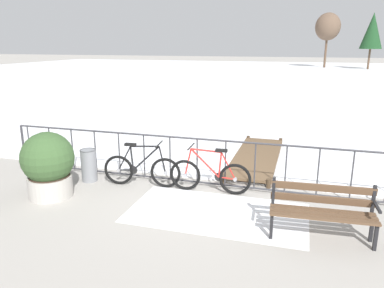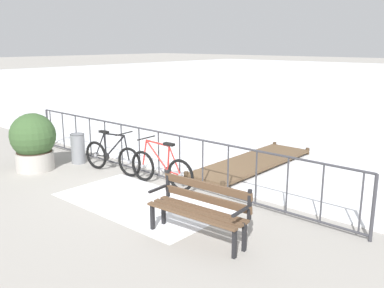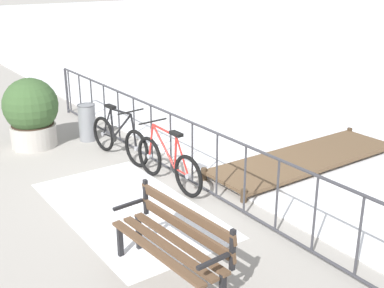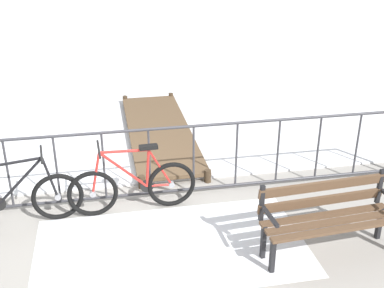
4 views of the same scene
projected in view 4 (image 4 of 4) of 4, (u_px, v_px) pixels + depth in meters
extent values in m
plane|color=#9E9991|center=(107.00, 202.00, 6.76)|extent=(160.00, 160.00, 0.00)
cube|color=white|center=(172.00, 247.00, 5.81)|extent=(3.23, 1.75, 0.01)
cylinder|color=#38383D|center=(101.00, 133.00, 6.33)|extent=(9.00, 0.04, 0.04)
cylinder|color=#38383D|center=(107.00, 197.00, 6.73)|extent=(9.00, 0.04, 0.04)
cylinder|color=#38383D|center=(8.00, 174.00, 6.32)|extent=(0.03, 0.03, 0.97)
cylinder|color=#38383D|center=(57.00, 170.00, 6.42)|extent=(0.03, 0.03, 0.97)
cylinder|color=#38383D|center=(104.00, 166.00, 6.53)|extent=(0.03, 0.03, 0.97)
cylinder|color=#38383D|center=(149.00, 162.00, 6.63)|extent=(0.03, 0.03, 0.97)
cylinder|color=#38383D|center=(194.00, 158.00, 6.74)|extent=(0.03, 0.03, 0.97)
cylinder|color=#38383D|center=(236.00, 155.00, 6.85)|extent=(0.03, 0.03, 0.97)
cylinder|color=#38383D|center=(278.00, 151.00, 6.95)|extent=(0.03, 0.03, 0.97)
cylinder|color=#38383D|center=(318.00, 148.00, 7.06)|extent=(0.03, 0.03, 0.97)
cylinder|color=#38383D|center=(357.00, 144.00, 7.17)|extent=(0.03, 0.03, 0.97)
torus|color=black|center=(58.00, 197.00, 6.25)|extent=(0.66, 0.14, 0.66)
cylinder|color=gray|center=(58.00, 197.00, 6.25)|extent=(0.09, 0.07, 0.08)
cylinder|color=black|center=(20.00, 181.00, 6.01)|extent=(0.61, 0.11, 0.59)
cylinder|color=black|center=(15.00, 162.00, 5.89)|extent=(0.63, 0.11, 0.07)
cylinder|color=black|center=(50.00, 178.00, 6.11)|extent=(0.16, 0.05, 0.59)
cylinder|color=black|center=(41.00, 154.00, 5.95)|extent=(0.09, 0.52, 0.03)
torus|color=black|center=(172.00, 184.00, 6.55)|extent=(0.66, 0.09, 0.66)
cylinder|color=gray|center=(172.00, 184.00, 6.55)|extent=(0.08, 0.06, 0.08)
torus|color=black|center=(93.00, 194.00, 6.32)|extent=(0.66, 0.09, 0.66)
cylinder|color=gray|center=(93.00, 194.00, 6.32)|extent=(0.08, 0.06, 0.08)
cylinder|color=red|center=(148.00, 168.00, 6.36)|extent=(0.08, 0.04, 0.53)
cylinder|color=red|center=(124.00, 170.00, 6.29)|extent=(0.61, 0.07, 0.59)
cylinder|color=red|center=(124.00, 151.00, 6.18)|extent=(0.63, 0.07, 0.07)
cylinder|color=red|center=(159.00, 185.00, 6.50)|extent=(0.34, 0.05, 0.05)
cylinder|color=red|center=(160.00, 168.00, 6.40)|extent=(0.32, 0.04, 0.56)
cylinder|color=red|center=(96.00, 174.00, 6.21)|extent=(0.16, 0.04, 0.59)
cube|color=black|center=(148.00, 147.00, 6.24)|extent=(0.24, 0.11, 0.05)
cylinder|color=black|center=(99.00, 149.00, 6.09)|extent=(0.05, 0.52, 0.03)
cylinder|color=black|center=(147.00, 186.00, 6.46)|extent=(0.18, 0.03, 0.18)
cube|color=brown|center=(324.00, 215.00, 5.65)|extent=(1.60, 0.21, 0.04)
cube|color=brown|center=(331.00, 222.00, 5.52)|extent=(1.60, 0.21, 0.04)
cube|color=brown|center=(338.00, 230.00, 5.38)|extent=(1.60, 0.21, 0.04)
cube|color=brown|center=(322.00, 201.00, 5.68)|extent=(1.60, 0.16, 0.12)
cube|color=brown|center=(324.00, 186.00, 5.60)|extent=(1.60, 0.16, 0.12)
cube|color=black|center=(380.00, 223.00, 5.90)|extent=(0.05, 0.06, 0.44)
cube|color=black|center=(380.00, 186.00, 5.82)|extent=(0.05, 0.05, 0.45)
cube|color=black|center=(272.00, 255.00, 5.32)|extent=(0.05, 0.06, 0.44)
cube|color=black|center=(263.00, 242.00, 5.55)|extent=(0.05, 0.06, 0.44)
cube|color=black|center=(262.00, 203.00, 5.47)|extent=(0.05, 0.05, 0.45)
cube|color=black|center=(270.00, 217.00, 5.26)|extent=(0.07, 0.40, 0.04)
cube|color=brown|center=(159.00, 131.00, 8.79)|extent=(1.10, 3.66, 0.06)
cylinder|color=#433323|center=(142.00, 182.00, 7.08)|extent=(0.10, 0.10, 0.20)
cylinder|color=#433323|center=(208.00, 176.00, 7.25)|extent=(0.10, 0.10, 0.20)
cylinder|color=#433323|center=(125.00, 101.00, 10.35)|extent=(0.10, 0.10, 0.20)
cylinder|color=#433323|center=(171.00, 98.00, 10.53)|extent=(0.10, 0.10, 0.20)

